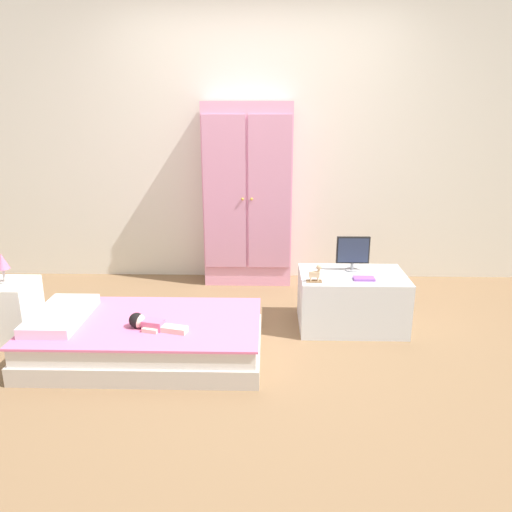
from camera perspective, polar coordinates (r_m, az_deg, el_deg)
name	(u,v)px	position (r m, az deg, el deg)	size (l,w,h in m)	color
ground_plane	(254,351)	(3.42, -0.20, -11.01)	(10.00, 10.00, 0.02)	brown
back_wall	(259,135)	(4.60, 0.33, 13.92)	(6.40, 0.05, 2.70)	silver
bed	(147,338)	(3.38, -12.62, -9.33)	(1.51, 0.84, 0.25)	beige
pillow	(61,315)	(3.49, -21.77, -6.42)	(0.32, 0.60, 0.07)	silver
doll	(147,323)	(3.20, -12.58, -7.62)	(0.39, 0.17, 0.10)	#D6668E
nightstand	(10,310)	(3.92, -26.77, -5.68)	(0.35, 0.35, 0.42)	white
table_lamp	(2,263)	(3.80, -27.48, -0.70)	(0.10, 0.10, 0.21)	#B7B2AD
wardrobe	(248,196)	(4.48, -0.97, 7.04)	(0.79, 0.32, 1.64)	#E599BC
tv_stand	(351,300)	(3.75, 11.06, -5.10)	(0.78, 0.51, 0.41)	silver
tv_monitor	(353,252)	(3.72, 11.22, 0.51)	(0.25, 0.10, 0.26)	#99999E
rocking_horse_toy	(316,274)	(3.46, 6.97, -2.04)	(0.11, 0.04, 0.13)	#8E6642
book_purple	(364,279)	(3.58, 12.47, -2.58)	(0.15, 0.09, 0.02)	#8E51B2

